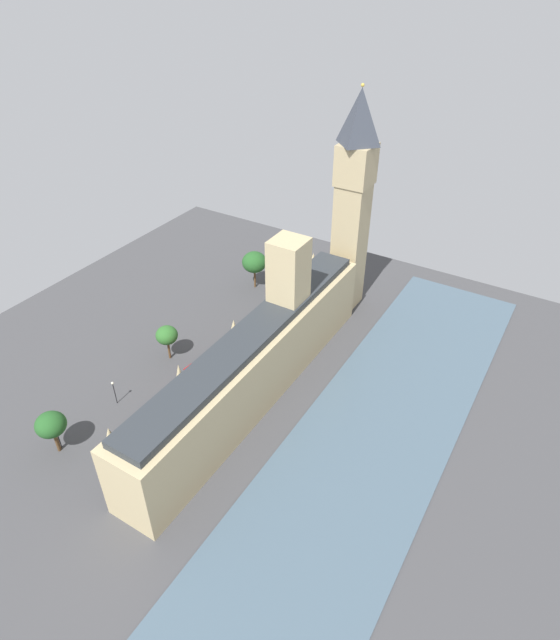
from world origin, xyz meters
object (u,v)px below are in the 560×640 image
(car_yellow_cab_by_river_gate, at_px, (227,353))
(street_lamp_slot_10, at_px, (114,388))
(car_white_corner, at_px, (114,457))
(plane_tree_far_end, at_px, (167,335))
(plane_tree_opposite_hall, at_px, (52,425))
(plane_tree_near_tower, at_px, (50,425))
(street_lamp_trailing, at_px, (56,430))
(car_black_under_trees, at_px, (157,404))
(double_decker_bus_leading, at_px, (205,366))
(plane_tree_kerbside, at_px, (254,262))
(clock_tower, at_px, (353,202))
(pedestrian_midblock, at_px, (168,433))
(parliament_building, at_px, (258,357))

(car_yellow_cab_by_river_gate, height_order, street_lamp_slot_10, street_lamp_slot_10)
(car_yellow_cab_by_river_gate, bearing_deg, car_white_corner, -87.51)
(plane_tree_far_end, height_order, plane_tree_opposite_hall, plane_tree_opposite_hall)
(plane_tree_near_tower, xyz_separation_m, street_lamp_trailing, (0.28, -0.78, -2.28))
(car_black_under_trees, xyz_separation_m, plane_tree_near_tower, (8.13, 18.86, 6.19))
(double_decker_bus_leading, xyz_separation_m, street_lamp_slot_10, (10.68, 17.01, 1.56))
(street_lamp_trailing, bearing_deg, street_lamp_slot_10, -91.03)
(street_lamp_trailing, bearing_deg, double_decker_bus_leading, -109.16)
(car_white_corner, relative_size, plane_tree_kerbside, 0.42)
(street_lamp_slot_10, bearing_deg, plane_tree_near_tower, 90.07)
(car_black_under_trees, bearing_deg, street_lamp_trailing, -109.75)
(car_white_corner, distance_m, street_lamp_trailing, 12.27)
(plane_tree_opposite_hall, xyz_separation_m, street_lamp_slot_10, (-0.10, -15.00, -2.61))
(car_white_corner, height_order, plane_tree_opposite_hall, plane_tree_opposite_hall)
(clock_tower, bearing_deg, plane_tree_kerbside, 14.47)
(car_black_under_trees, bearing_deg, plane_tree_near_tower, -108.13)
(car_yellow_cab_by_river_gate, distance_m, plane_tree_opposite_hall, 42.11)
(plane_tree_near_tower, relative_size, plane_tree_far_end, 1.07)
(car_white_corner, bearing_deg, pedestrian_midblock, -112.25)
(car_yellow_cab_by_river_gate, relative_size, street_lamp_trailing, 0.68)
(car_black_under_trees, height_order, plane_tree_opposite_hall, plane_tree_opposite_hall)
(plane_tree_far_end, bearing_deg, plane_tree_near_tower, 90.77)
(street_lamp_slot_10, bearing_deg, double_decker_bus_leading, -122.12)
(plane_tree_kerbside, distance_m, street_lamp_trailing, 69.24)
(car_black_under_trees, xyz_separation_m, car_white_corner, (-2.82, 15.06, 0.00))
(plane_tree_far_end, bearing_deg, pedestrian_midblock, 130.21)
(car_white_corner, height_order, pedestrian_midblock, car_white_corner)
(parliament_building, bearing_deg, double_decker_bus_leading, 10.08)
(parliament_building, height_order, street_lamp_slot_10, parliament_building)
(plane_tree_far_end, bearing_deg, plane_tree_kerbside, -89.37)
(plane_tree_near_tower, height_order, street_lamp_slot_10, plane_tree_near_tower)
(parliament_building, height_order, plane_tree_kerbside, parliament_building)
(parliament_building, distance_m, street_lamp_slot_10, 30.99)
(car_white_corner, bearing_deg, car_black_under_trees, -76.61)
(car_black_under_trees, relative_size, plane_tree_opposite_hall, 0.50)
(pedestrian_midblock, relative_size, plane_tree_far_end, 0.19)
(clock_tower, height_order, car_yellow_cab_by_river_gate, clock_tower)
(car_yellow_cab_by_river_gate, xyz_separation_m, double_decker_bus_leading, (0.10, 8.24, 1.75))
(clock_tower, height_order, car_white_corner, clock_tower)
(clock_tower, relative_size, car_black_under_trees, 12.14)
(street_lamp_slot_10, bearing_deg, parliament_building, -140.82)
(car_black_under_trees, height_order, car_white_corner, same)
(double_decker_bus_leading, height_order, street_lamp_trailing, street_lamp_trailing)
(street_lamp_trailing, relative_size, street_lamp_slot_10, 1.17)
(clock_tower, relative_size, street_lamp_slot_10, 9.37)
(plane_tree_far_end, xyz_separation_m, plane_tree_opposite_hall, (-0.31, 32.56, 0.16))
(plane_tree_kerbside, distance_m, street_lamp_slot_10, 54.82)
(parliament_building, bearing_deg, car_yellow_cab_by_river_gate, -24.60)
(double_decker_bus_leading, xyz_separation_m, pedestrian_midblock, (-4.96, 18.45, -1.88))
(double_decker_bus_leading, xyz_separation_m, car_black_under_trees, (2.53, 13.40, -1.75))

